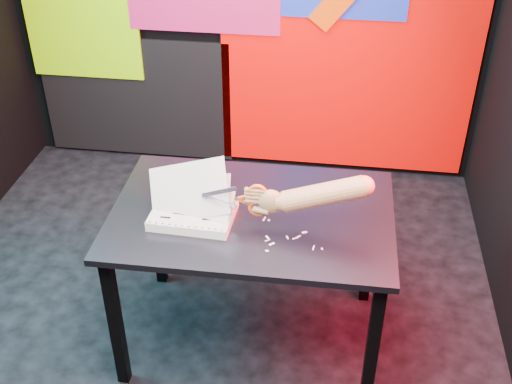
# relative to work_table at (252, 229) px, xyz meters

# --- Properties ---
(room) EXTENTS (3.01, 3.01, 2.71)m
(room) POSITION_rel_work_table_xyz_m (-0.28, 0.14, 0.69)
(room) COLOR black
(room) RESTS_ON ground
(backdrop) EXTENTS (2.88, 0.05, 2.08)m
(backdrop) POSITION_rel_work_table_xyz_m (-0.22, 1.60, 0.30)
(backdrop) COLOR #E10602
(backdrop) RESTS_ON ground
(work_table) EXTENTS (1.22, 0.82, 0.75)m
(work_table) POSITION_rel_work_table_xyz_m (0.00, 0.00, 0.00)
(work_table) COLOR black
(work_table) RESTS_ON ground
(printout_stack) EXTENTS (0.38, 0.27, 0.26)m
(printout_stack) POSITION_rel_work_table_xyz_m (-0.24, -0.08, 0.12)
(printout_stack) COLOR white
(printout_stack) RESTS_ON work_table
(scissors) EXTENTS (0.27, 0.02, 0.16)m
(scissors) POSITION_rel_work_table_xyz_m (0.02, -0.10, 0.22)
(scissors) COLOR silver
(scissors) RESTS_ON printout_stack
(hand_forearm) EXTENTS (0.50, 0.10, 0.21)m
(hand_forearm) POSITION_rel_work_table_xyz_m (0.26, -0.10, 0.27)
(hand_forearm) COLOR tan
(hand_forearm) RESTS_ON work_table
(paper_clippings) EXTENTS (0.26, 0.23, 0.00)m
(paper_clippings) POSITION_rel_work_table_xyz_m (0.16, -0.15, 0.09)
(paper_clippings) COLOR beige
(paper_clippings) RESTS_ON work_table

